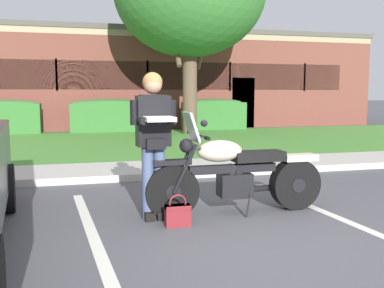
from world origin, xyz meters
TOP-DOWN VIEW (x-y plane):
  - ground_plane at (0.00, 0.00)m, footprint 140.00×140.00m
  - curb_strip at (0.00, 3.28)m, footprint 60.00×0.20m
  - concrete_walk at (0.00, 4.13)m, footprint 60.00×1.50m
  - grass_lawn at (0.00, 8.64)m, footprint 60.00×7.52m
  - stall_stripe_0 at (-1.33, 0.20)m, footprint 0.45×4.40m
  - stall_stripe_1 at (1.49, 0.20)m, footprint 0.45×4.40m
  - motorcycle at (0.46, 0.93)m, footprint 2.24×0.82m
  - rider_person at (-0.63, 0.94)m, footprint 0.54×0.60m
  - handbag at (-0.43, 0.60)m, footprint 0.28×0.13m
  - hedge_center_left at (-0.22, 12.31)m, footprint 2.90×0.90m
  - hedge_center_right at (3.75, 12.31)m, footprint 2.41×0.90m
  - brick_building at (1.34, 17.83)m, footprint 20.47×9.10m

SIDE VIEW (x-z plane):
  - ground_plane at x=0.00m, z-range 0.00..0.00m
  - stall_stripe_0 at x=-1.33m, z-range 0.00..0.01m
  - stall_stripe_1 at x=1.49m, z-range 0.00..0.01m
  - grass_lawn at x=0.00m, z-range 0.00..0.06m
  - concrete_walk at x=0.00m, z-range 0.00..0.08m
  - curb_strip at x=0.00m, z-range 0.00..0.12m
  - handbag at x=-0.43m, z-range -0.04..0.32m
  - motorcycle at x=0.46m, z-range -0.14..1.12m
  - hedge_center_right at x=3.75m, z-range 0.03..1.27m
  - hedge_center_left at x=-0.22m, z-range 0.03..1.27m
  - rider_person at x=-0.63m, z-range 0.15..1.86m
  - brick_building at x=1.34m, z-range 0.00..4.10m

